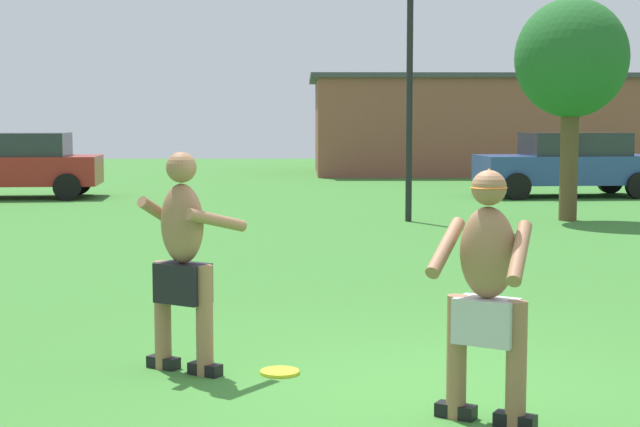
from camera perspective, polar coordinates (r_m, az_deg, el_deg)
The scene contains 9 objects.
ground_plane at distance 7.15m, azimuth 5.39°, elevation -10.15°, with size 80.00×80.00×0.00m, color #38752D.
player_near at distance 7.49m, azimuth -7.98°, elevation -2.48°, with size 0.84×0.76×1.68m.
player_in_gray at distance 6.26m, azimuth 9.69°, elevation -4.19°, with size 0.73×0.77×1.62m.
frisbee at distance 7.54m, azimuth -2.36°, elevation -9.21°, with size 0.30×0.30×0.03m, color yellow.
car_red_near_post at distance 24.90m, azimuth -17.53°, elevation 2.76°, with size 4.43×2.31×1.58m.
car_blue_mid_lot at distance 24.98m, azimuth 14.26°, elevation 2.86°, with size 4.43×2.30×1.58m.
lamp_post at distance 18.43m, azimuth 5.26°, elevation 10.28°, with size 0.60×0.24×5.62m.
outbuilding_behind_lot at distance 35.40m, azimuth 9.38°, elevation 5.13°, with size 12.20×6.75×3.39m.
tree_behind_players at distance 19.08m, azimuth 14.43°, elevation 8.62°, with size 2.11×2.11×4.17m.
Camera 1 is at (-0.78, -6.84, 1.94)m, focal length 54.94 mm.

